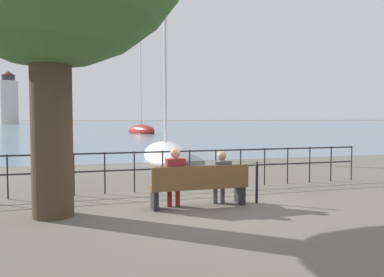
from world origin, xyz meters
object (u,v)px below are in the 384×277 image
(seated_person_left, at_px, (175,175))
(seated_person_right, at_px, (221,175))
(closed_umbrella, at_px, (257,179))
(sailboat_2, at_px, (141,130))
(sailboat_0, at_px, (166,152))
(park_bench, at_px, (200,186))
(harbor_lighthouse, at_px, (9,100))

(seated_person_left, xyz_separation_m, seated_person_right, (1.04, 0.00, -0.05))
(closed_umbrella, xyz_separation_m, sailboat_2, (3.71, 40.41, -0.13))
(closed_umbrella, relative_size, sailboat_0, 0.08)
(closed_umbrella, distance_m, sailboat_0, 9.81)
(park_bench, xyz_separation_m, seated_person_left, (-0.52, 0.08, 0.26))
(closed_umbrella, bearing_deg, seated_person_left, 177.64)
(park_bench, bearing_deg, sailboat_0, 81.63)
(closed_umbrella, bearing_deg, seated_person_right, 174.38)
(seated_person_left, height_order, harbor_lighthouse, harbor_lighthouse)
(closed_umbrella, distance_m, harbor_lighthouse, 140.26)
(seated_person_left, relative_size, closed_umbrella, 1.33)
(seated_person_right, relative_size, closed_umbrella, 1.23)
(seated_person_left, height_order, seated_person_right, seated_person_left)
(closed_umbrella, xyz_separation_m, sailboat_0, (0.10, 9.81, -0.25))
(sailboat_0, distance_m, harbor_lighthouse, 130.72)
(seated_person_left, bearing_deg, harbor_lighthouse, 100.70)
(seated_person_left, bearing_deg, sailboat_2, 82.15)
(seated_person_right, distance_m, harbor_lighthouse, 140.02)
(seated_person_left, distance_m, sailboat_0, 9.93)
(closed_umbrella, bearing_deg, sailboat_2, 84.76)
(seated_person_right, bearing_deg, park_bench, -170.84)
(closed_umbrella, bearing_deg, park_bench, -179.89)
(sailboat_2, bearing_deg, closed_umbrella, -115.44)
(park_bench, bearing_deg, seated_person_left, 171.33)
(seated_person_left, distance_m, sailboat_2, 40.72)
(park_bench, bearing_deg, harbor_lighthouse, 100.91)
(sailboat_0, relative_size, sailboat_2, 0.93)
(seated_person_left, xyz_separation_m, closed_umbrella, (1.86, -0.08, -0.17))
(park_bench, xyz_separation_m, sailboat_2, (5.05, 40.41, -0.04))
(sailboat_0, bearing_deg, sailboat_2, 93.09)
(seated_person_right, relative_size, sailboat_0, 0.10)
(seated_person_right, bearing_deg, sailboat_2, 83.59)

